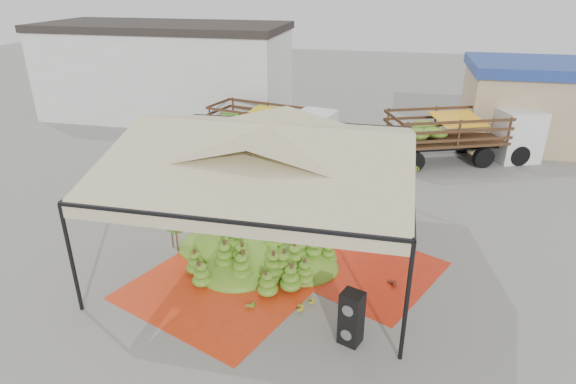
% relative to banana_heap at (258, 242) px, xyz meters
% --- Properties ---
extents(ground, '(90.00, 90.00, 0.00)m').
position_rel_banana_heap_xyz_m(ground, '(0.23, 0.65, -0.57)').
color(ground, slate).
rests_on(ground, ground).
extents(canopy_tent, '(8.10, 8.10, 4.00)m').
position_rel_banana_heap_xyz_m(canopy_tent, '(0.23, 0.65, 2.72)').
color(canopy_tent, black).
rests_on(canopy_tent, ground).
extents(building_white, '(14.30, 6.30, 5.40)m').
position_rel_banana_heap_xyz_m(building_white, '(-9.77, 14.65, 2.14)').
color(building_white, silver).
rests_on(building_white, ground).
extents(building_tan, '(6.30, 5.30, 4.10)m').
position_rel_banana_heap_xyz_m(building_tan, '(10.23, 13.65, 1.50)').
color(building_tan, tan).
rests_on(building_tan, ground).
extents(tarp_left, '(5.74, 5.62, 0.01)m').
position_rel_banana_heap_xyz_m(tarp_left, '(-0.62, -1.66, -0.57)').
color(tarp_left, red).
rests_on(tarp_left, ground).
extents(tarp_right, '(4.86, 4.94, 0.01)m').
position_rel_banana_heap_xyz_m(tarp_right, '(3.26, 0.08, -0.57)').
color(tarp_right, red).
rests_on(tarp_right, ground).
extents(banana_heap, '(6.09, 5.32, 1.15)m').
position_rel_banana_heap_xyz_m(banana_heap, '(0.00, 0.00, 0.00)').
color(banana_heap, '#5C841B').
rests_on(banana_heap, ground).
extents(hand_yellow_a, '(0.40, 0.34, 0.17)m').
position_rel_banana_heap_xyz_m(hand_yellow_a, '(1.88, -1.82, -0.49)').
color(hand_yellow_a, gold).
rests_on(hand_yellow_a, ground).
extents(hand_yellow_b, '(0.56, 0.49, 0.22)m').
position_rel_banana_heap_xyz_m(hand_yellow_b, '(1.63, -2.20, -0.46)').
color(hand_yellow_b, gold).
rests_on(hand_yellow_b, ground).
extents(hand_red_a, '(0.44, 0.36, 0.20)m').
position_rel_banana_heap_xyz_m(hand_red_a, '(1.40, -1.32, -0.48)').
color(hand_red_a, '#582514').
rests_on(hand_red_a, ground).
extents(hand_red_b, '(0.57, 0.55, 0.20)m').
position_rel_banana_heap_xyz_m(hand_red_b, '(3.93, -0.61, -0.47)').
color(hand_red_b, '#592814').
rests_on(hand_red_b, ground).
extents(hand_green, '(0.52, 0.49, 0.19)m').
position_rel_banana_heap_xyz_m(hand_green, '(0.39, -2.27, -0.48)').
color(hand_green, '#3E6E17').
rests_on(hand_green, ground).
extents(hanging_bunches, '(4.74, 0.24, 0.20)m').
position_rel_banana_heap_xyz_m(hanging_bunches, '(2.12, 1.72, 2.05)').
color(hanging_bunches, '#48861C').
rests_on(hanging_bunches, ground).
extents(speaker_stack, '(0.61, 0.58, 1.36)m').
position_rel_banana_heap_xyz_m(speaker_stack, '(3.08, -3.05, 0.10)').
color(speaker_stack, black).
rests_on(speaker_stack, ground).
extents(banana_leaves, '(0.96, 1.36, 3.70)m').
position_rel_banana_heap_xyz_m(banana_leaves, '(-2.61, 0.25, -0.57)').
color(banana_leaves, '#38711E').
rests_on(banana_leaves, ground).
extents(vendor, '(0.77, 0.65, 1.81)m').
position_rel_banana_heap_xyz_m(vendor, '(0.38, 6.09, 0.33)').
color(vendor, gray).
rests_on(vendor, ground).
extents(truck_left, '(6.45, 3.51, 2.10)m').
position_rel_banana_heap_xyz_m(truck_left, '(-1.86, 9.82, 0.72)').
color(truck_left, '#52351B').
rests_on(truck_left, ground).
extents(truck_right, '(7.18, 4.66, 2.34)m').
position_rel_banana_heap_xyz_m(truck_right, '(7.05, 10.39, 0.87)').
color(truck_right, '#4B3119').
rests_on(truck_right, ground).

